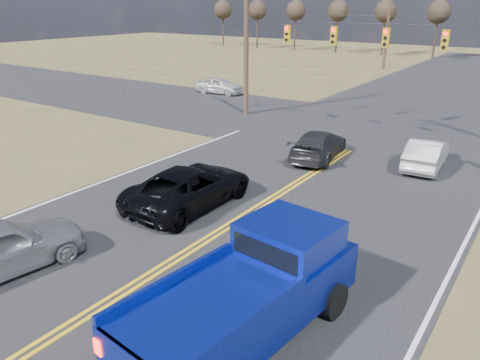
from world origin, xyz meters
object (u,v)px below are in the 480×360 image
Objects in this scene: pickup_truck at (251,292)px; white_car_queue at (426,153)px; black_suv at (190,187)px; cross_car_west at (219,85)px; dgrey_car_queue at (318,145)px.

white_car_queue is at bearing 95.26° from pickup_truck.
black_suv is 22.73m from cross_car_west.
cross_car_west is (-14.18, 10.94, 0.02)m from dgrey_car_queue.
pickup_truck is at bearing 140.94° from black_suv.
black_suv is at bearing 146.87° from pickup_truck.
cross_car_west is at bearing 134.47° from pickup_truck.
cross_car_west is at bearing -55.53° from black_suv.
black_suv reaches higher than dgrey_car_queue.
dgrey_car_queue is (1.41, 7.86, -0.08)m from black_suv.
white_car_queue is (6.05, 9.36, -0.06)m from black_suv.
cross_car_west is (-18.59, 23.56, -0.43)m from pickup_truck.
white_car_queue is 4.88m from dgrey_car_queue.
black_suv reaches higher than cross_car_west.
pickup_truck reaches higher than cross_car_west.
pickup_truck is 1.57× the size of cross_car_west.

